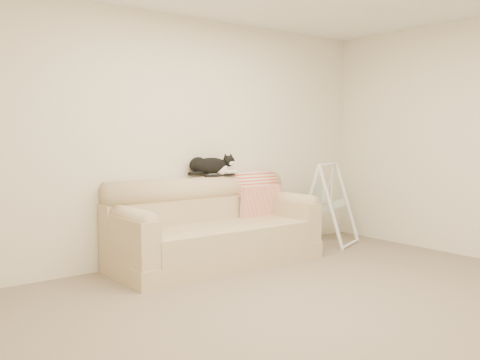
# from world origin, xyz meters

# --- Properties ---
(ground_plane) EXTENTS (5.00, 5.00, 0.00)m
(ground_plane) POSITION_xyz_m (0.00, 0.00, 0.00)
(ground_plane) COLOR #766656
(ground_plane) RESTS_ON ground
(room_shell) EXTENTS (5.04, 4.04, 2.60)m
(room_shell) POSITION_xyz_m (0.00, 0.00, 1.53)
(room_shell) COLOR beige
(room_shell) RESTS_ON ground
(sofa) EXTENTS (2.20, 0.93, 0.90)m
(sofa) POSITION_xyz_m (0.07, 1.62, 0.35)
(sofa) COLOR #C4AF8B
(sofa) RESTS_ON ground
(remote_a) EXTENTS (0.18, 0.07, 0.03)m
(remote_a) POSITION_xyz_m (0.22, 1.83, 0.91)
(remote_a) COLOR black
(remote_a) RESTS_ON sofa
(remote_b) EXTENTS (0.18, 0.08, 0.02)m
(remote_b) POSITION_xyz_m (0.42, 1.83, 0.91)
(remote_b) COLOR black
(remote_b) RESTS_ON sofa
(tuxedo_cat) EXTENTS (0.61, 0.27, 0.24)m
(tuxedo_cat) POSITION_xyz_m (0.23, 1.87, 1.01)
(tuxedo_cat) COLOR black
(tuxedo_cat) RESTS_ON sofa
(throw_blanket) EXTENTS (0.55, 0.38, 0.58)m
(throw_blanket) POSITION_xyz_m (0.80, 1.84, 0.72)
(throw_blanket) COLOR red
(throw_blanket) RESTS_ON sofa
(baby_swing) EXTENTS (0.81, 0.83, 1.01)m
(baby_swing) POSITION_xyz_m (1.79, 1.61, 0.50)
(baby_swing) COLOR white
(baby_swing) RESTS_ON ground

